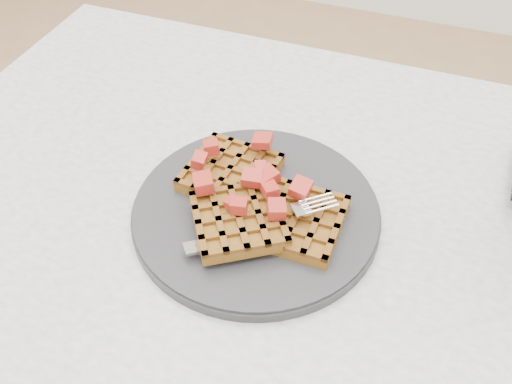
# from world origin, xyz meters

# --- Properties ---
(table) EXTENTS (1.20, 0.80, 0.75)m
(table) POSITION_xyz_m (0.00, 0.00, 0.64)
(table) COLOR silver
(table) RESTS_ON ground
(plate) EXTENTS (0.28, 0.28, 0.02)m
(plate) POSITION_xyz_m (-0.13, 0.03, 0.76)
(plate) COLOR #262629
(plate) RESTS_ON table
(waffles) EXTENTS (0.20, 0.19, 0.03)m
(waffles) POSITION_xyz_m (-0.13, 0.02, 0.78)
(waffles) COLOR #905D1E
(waffles) RESTS_ON plate
(strawberry_pile) EXTENTS (0.15, 0.15, 0.02)m
(strawberry_pile) POSITION_xyz_m (-0.13, 0.03, 0.80)
(strawberry_pile) COLOR #8E0B05
(strawberry_pile) RESTS_ON waffles
(fork) EXTENTS (0.15, 0.13, 0.02)m
(fork) POSITION_xyz_m (-0.10, -0.01, 0.77)
(fork) COLOR silver
(fork) RESTS_ON plate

